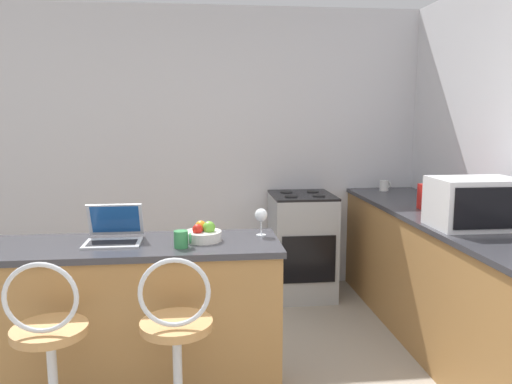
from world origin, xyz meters
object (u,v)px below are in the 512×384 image
microwave (475,203)px  mug_white (384,186)px  laptop (114,232)px  toaster (436,198)px  bar_stool_near (51,371)px  bar_stool_far (177,364)px  stove_range (302,245)px  wine_glass_tall (261,216)px  mug_green (182,239)px  fruit_bowl (203,234)px

microwave → mug_white: size_ratio=5.27×
laptop → toaster: (2.20, 0.66, 0.04)m
bar_stool_near → bar_stool_far: same height
microwave → stove_range: (-0.80, 1.42, -0.62)m
wine_glass_tall → mug_white: bearing=49.8°
stove_range → mug_green: (-1.01, -1.70, 0.51)m
toaster → mug_white: (-0.01, 1.01, -0.05)m
toaster → wine_glass_tall: size_ratio=1.74×
laptop → fruit_bowl: 0.49m
laptop → microwave: bearing=3.0°
laptop → mug_green: 0.41m
laptop → toaster: bearing=16.6°
toaster → mug_green: (-1.82, -0.82, -0.05)m
toaster → fruit_bowl: bearing=-158.0°
mug_white → toaster: bearing=-89.5°
toaster → wine_glass_tall: bearing=-156.3°
laptop → stove_range: size_ratio=0.32×
microwave → wine_glass_tall: microwave is taller
bar_stool_near → bar_stool_far: size_ratio=1.00×
bar_stool_far → laptop: bearing=123.0°
bar_stool_far → mug_green: (0.02, 0.39, 0.50)m
bar_stool_near → laptop: (0.21, 0.55, 0.51)m
laptop → wine_glass_tall: bearing=3.9°
bar_stool_far → toaster: bearing=33.4°
toaster → mug_white: toaster is taller
laptop → wine_glass_tall: size_ratio=1.90×
wine_glass_tall → fruit_bowl: wine_glass_tall is taller
mug_green → wine_glass_tall: bearing=26.2°
mug_green → toaster: bearing=24.4°
fruit_bowl → stove_range: bearing=60.4°
wine_glass_tall → bar_stool_far: bearing=-127.7°
toaster → fruit_bowl: (-1.71, -0.69, -0.05)m
wine_glass_tall → mug_white: (1.36, 1.61, -0.07)m
stove_range → laptop: bearing=-132.0°
bar_stool_far → mug_white: bearing=50.5°
microwave → fruit_bowl: bearing=-175.0°
bar_stool_near → bar_stool_far: (0.57, 0.00, 0.00)m
toaster → mug_green: bearing=-155.6°
stove_range → wine_glass_tall: bearing=-110.4°
microwave → mug_white: (0.01, 1.55, -0.11)m
toaster → wine_glass_tall: (-1.37, -0.60, 0.02)m
bar_stool_near → laptop: 0.78m
laptop → toaster: laptop is taller
microwave → toaster: microwave is taller
mug_green → laptop: bearing=156.3°
toaster → microwave: bearing=-91.6°
bar_stool_far → fruit_bowl: bearing=75.7°
microwave → toaster: bearing=88.4°
microwave → mug_green: size_ratio=5.63×
bar_stool_near → fruit_bowl: 1.01m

